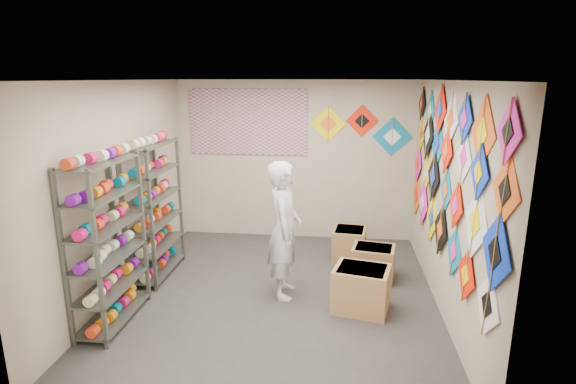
# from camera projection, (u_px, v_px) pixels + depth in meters

# --- Properties ---
(ground) EXTENTS (4.50, 4.50, 0.00)m
(ground) POSITION_uv_depth(u_px,v_px,m) (278.00, 294.00, 5.82)
(ground) COLOR #302D2A
(room_walls) EXTENTS (4.50, 4.50, 4.50)m
(room_walls) POSITION_uv_depth(u_px,v_px,m) (277.00, 170.00, 5.41)
(room_walls) COLOR tan
(room_walls) RESTS_ON ground
(shelf_rack_front) EXTENTS (0.40, 1.10, 1.90)m
(shelf_rack_front) POSITION_uv_depth(u_px,v_px,m) (108.00, 243.00, 4.96)
(shelf_rack_front) COLOR #4C5147
(shelf_rack_front) RESTS_ON ground
(shelf_rack_back) EXTENTS (0.40, 1.10, 1.90)m
(shelf_rack_back) POSITION_uv_depth(u_px,v_px,m) (155.00, 210.00, 6.21)
(shelf_rack_back) COLOR #4C5147
(shelf_rack_back) RESTS_ON ground
(string_spools) EXTENTS (0.12, 2.36, 0.12)m
(string_spools) POSITION_uv_depth(u_px,v_px,m) (133.00, 218.00, 5.56)
(string_spools) COLOR #DF1563
(string_spools) RESTS_ON ground
(kite_wall_display) EXTENTS (0.06, 4.35, 2.08)m
(kite_wall_display) POSITION_uv_depth(u_px,v_px,m) (445.00, 174.00, 5.24)
(kite_wall_display) COLOR silver
(kite_wall_display) RESTS_ON room_walls
(back_wall_kites) EXTENTS (1.67, 0.02, 0.85)m
(back_wall_kites) POSITION_uv_depth(u_px,v_px,m) (362.00, 128.00, 7.38)
(back_wall_kites) COLOR yellow
(back_wall_kites) RESTS_ON room_walls
(poster) EXTENTS (2.00, 0.01, 1.10)m
(poster) POSITION_uv_depth(u_px,v_px,m) (248.00, 122.00, 7.56)
(poster) COLOR #55499F
(poster) RESTS_ON room_walls
(shopkeeper) EXTENTS (0.69, 0.49, 1.75)m
(shopkeeper) POSITION_uv_depth(u_px,v_px,m) (284.00, 230.00, 5.62)
(shopkeeper) COLOR silver
(shopkeeper) RESTS_ON ground
(carton_a) EXTENTS (0.74, 0.66, 0.53)m
(carton_a) POSITION_uv_depth(u_px,v_px,m) (361.00, 289.00, 5.39)
(carton_a) COLOR olive
(carton_a) RESTS_ON ground
(carton_b) EXTENTS (0.64, 0.55, 0.46)m
(carton_b) POSITION_uv_depth(u_px,v_px,m) (373.00, 263.00, 6.24)
(carton_b) COLOR olive
(carton_b) RESTS_ON ground
(carton_c) EXTENTS (0.55, 0.59, 0.47)m
(carton_c) POSITION_uv_depth(u_px,v_px,m) (349.00, 243.00, 6.96)
(carton_c) COLOR olive
(carton_c) RESTS_ON ground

